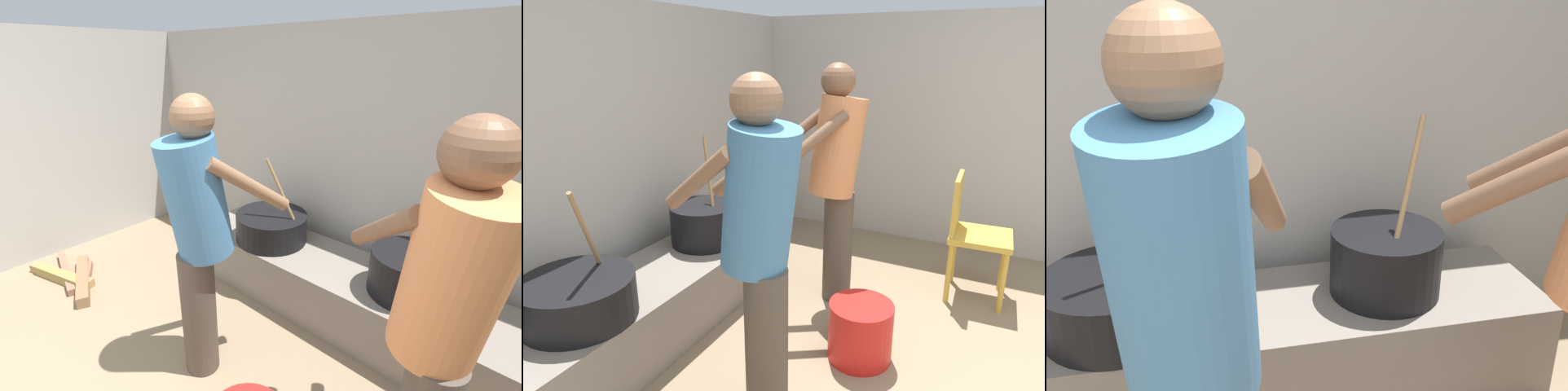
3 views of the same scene
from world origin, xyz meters
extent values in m
cube|color=#ADA8A0|center=(0.00, 2.58, 1.00)|extent=(5.05, 0.20, 2.01)
cube|color=slate|center=(0.05, 2.06, 0.20)|extent=(2.36, 0.60, 0.41)
cylinder|color=black|center=(-0.48, 2.03, 0.52)|extent=(0.56, 0.56, 0.22)
cylinder|color=#937047|center=(-0.38, 2.03, 0.83)|extent=(0.24, 0.13, 0.51)
cylinder|color=black|center=(0.58, 2.06, 0.55)|extent=(0.46, 0.46, 0.27)
cylinder|color=#937047|center=(0.66, 2.06, 0.88)|extent=(0.19, 0.20, 0.51)
cylinder|color=#4C4238|center=(-0.23, 1.10, 0.39)|extent=(0.20, 0.20, 0.78)
cylinder|color=teal|center=(-0.22, 1.13, 1.09)|extent=(0.40, 0.45, 0.67)
sphere|color=brown|center=(-0.22, 1.14, 1.51)|extent=(0.22, 0.22, 0.22)
cylinder|color=brown|center=(-0.02, 1.32, 1.16)|extent=(0.20, 0.48, 0.36)
cylinder|color=brown|center=(-0.28, 1.40, 1.16)|extent=(0.20, 0.48, 0.36)
cylinder|color=#D17F4C|center=(0.96, 1.24, 1.10)|extent=(0.49, 0.48, 0.67)
sphere|color=brown|center=(0.95, 1.24, 1.52)|extent=(0.22, 0.22, 0.22)
cylinder|color=brown|center=(0.87, 1.50, 1.17)|extent=(0.40, 0.37, 0.36)
cylinder|color=brown|center=(0.69, 1.30, 1.17)|extent=(0.40, 0.37, 0.36)
cube|color=brown|center=(-1.61, 0.96, 0.04)|extent=(0.66, 0.35, 0.09)
cube|color=#A17948|center=(-1.83, 0.87, 0.04)|extent=(0.66, 0.30, 0.07)
cube|color=#936049|center=(-1.60, 0.97, 0.03)|extent=(0.51, 0.32, 0.07)
cube|color=#89614C|center=(-1.86, 0.92, 0.03)|extent=(0.70, 0.23, 0.06)
cube|color=olive|center=(-1.80, 0.85, 0.04)|extent=(0.56, 0.24, 0.08)
camera|label=1|loc=(1.15, 0.11, 1.77)|focal=24.46mm
camera|label=2|loc=(-1.78, 0.20, 1.69)|focal=31.41mm
camera|label=3|loc=(-0.19, 0.06, 1.65)|focal=39.55mm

